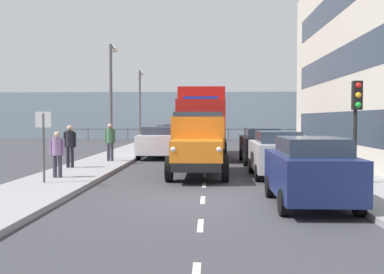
% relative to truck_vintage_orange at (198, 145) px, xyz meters
% --- Properties ---
extents(ground_plane, '(80.00, 80.00, 0.00)m').
position_rel_truck_vintage_orange_xyz_m(ground_plane, '(-0.25, -6.39, -1.18)').
color(ground_plane, '#38383D').
extents(sidewalk_left, '(2.62, 43.15, 0.15)m').
position_rel_truck_vintage_orange_xyz_m(sidewalk_left, '(-5.19, -6.39, -1.10)').
color(sidewalk_left, gray).
rests_on(sidewalk_left, ground_plane).
extents(sidewalk_right, '(2.62, 43.15, 0.15)m').
position_rel_truck_vintage_orange_xyz_m(sidewalk_right, '(4.68, -6.39, -1.10)').
color(sidewalk_right, gray).
rests_on(sidewalk_right, ground_plane).
extents(road_centreline_markings, '(0.12, 39.66, 0.01)m').
position_rel_truck_vintage_orange_xyz_m(road_centreline_markings, '(-0.25, -6.15, -1.17)').
color(road_centreline_markings, silver).
rests_on(road_centreline_markings, ground_plane).
extents(sea_horizon, '(80.00, 0.80, 5.00)m').
position_rel_truck_vintage_orange_xyz_m(sea_horizon, '(-0.25, -30.96, 1.32)').
color(sea_horizon, '#8C9EAD').
rests_on(sea_horizon, ground_plane).
extents(seawall_railing, '(28.08, 0.08, 1.20)m').
position_rel_truck_vintage_orange_xyz_m(seawall_railing, '(-0.25, -27.36, -0.26)').
color(seawall_railing, '#4C5156').
rests_on(seawall_railing, ground_plane).
extents(truck_vintage_orange, '(2.17, 5.64, 2.43)m').
position_rel_truck_vintage_orange_xyz_m(truck_vintage_orange, '(0.00, 0.00, 0.00)').
color(truck_vintage_orange, black).
rests_on(truck_vintage_orange, ground_plane).
extents(lorry_cargo_red, '(2.58, 8.20, 3.87)m').
position_rel_truck_vintage_orange_xyz_m(lorry_cargo_red, '(0.01, -8.66, 0.90)').
color(lorry_cargo_red, red).
rests_on(lorry_cargo_red, ground_plane).
extents(car_navy_kerbside_near, '(1.86, 3.81, 1.72)m').
position_rel_truck_vintage_orange_xyz_m(car_navy_kerbside_near, '(-2.93, 5.43, -0.28)').
color(car_navy_kerbside_near, navy).
rests_on(car_navy_kerbside_near, ground_plane).
extents(car_silver_kerbside_1, '(1.85, 3.90, 1.72)m').
position_rel_truck_vintage_orange_xyz_m(car_silver_kerbside_1, '(-2.93, -0.02, -0.28)').
color(car_silver_kerbside_1, '#B7BABF').
rests_on(car_silver_kerbside_1, ground_plane).
extents(car_black_kerbside_2, '(1.89, 4.39, 1.72)m').
position_rel_truck_vintage_orange_xyz_m(car_black_kerbside_2, '(-2.93, -5.14, -0.28)').
color(car_black_kerbside_2, black).
rests_on(car_black_kerbside_2, ground_plane).
extents(car_white_oppositeside_0, '(1.98, 4.30, 1.72)m').
position_rel_truck_vintage_orange_xyz_m(car_white_oppositeside_0, '(2.42, -7.87, -0.28)').
color(car_white_oppositeside_0, white).
rests_on(car_white_oppositeside_0, ground_plane).
extents(car_grey_oppositeside_1, '(1.87, 4.20, 1.72)m').
position_rel_truck_vintage_orange_xyz_m(car_grey_oppositeside_1, '(2.42, -14.33, -0.28)').
color(car_grey_oppositeside_1, slate).
rests_on(car_grey_oppositeside_1, ground_plane).
extents(car_teal_oppositeside_2, '(1.97, 4.02, 1.72)m').
position_rel_truck_vintage_orange_xyz_m(car_teal_oppositeside_2, '(2.42, -19.58, -0.28)').
color(car_teal_oppositeside_2, '#1E6670').
rests_on(car_teal_oppositeside_2, ground_plane).
extents(pedestrian_couple_b, '(0.53, 0.34, 1.58)m').
position_rel_truck_vintage_orange_xyz_m(pedestrian_couple_b, '(4.82, 1.48, -0.10)').
color(pedestrian_couple_b, '#383342').
rests_on(pedestrian_couple_b, sidewalk_right).
extents(pedestrian_in_dark_coat, '(0.53, 0.34, 1.76)m').
position_rel_truck_vintage_orange_xyz_m(pedestrian_in_dark_coat, '(5.35, -1.59, 0.01)').
color(pedestrian_in_dark_coat, black).
rests_on(pedestrian_in_dark_coat, sidewalk_right).
extents(pedestrian_by_lamp, '(0.53, 0.34, 1.79)m').
position_rel_truck_vintage_orange_xyz_m(pedestrian_by_lamp, '(4.34, -4.52, 0.03)').
color(pedestrian_by_lamp, '#383342').
rests_on(pedestrian_by_lamp, sidewalk_right).
extents(traffic_light_near, '(0.28, 0.41, 3.20)m').
position_rel_truck_vintage_orange_xyz_m(traffic_light_near, '(-5.00, 2.50, 1.29)').
color(traffic_light_near, black).
rests_on(traffic_light_near, sidewalk_left).
extents(lamp_post_promenade, '(0.32, 1.14, 5.82)m').
position_rel_truck_vintage_orange_xyz_m(lamp_post_promenade, '(4.61, -6.15, 2.48)').
color(lamp_post_promenade, '#59595B').
rests_on(lamp_post_promenade, sidewalk_right).
extents(lamp_post_far, '(0.32, 1.14, 5.54)m').
position_rel_truck_vintage_orange_xyz_m(lamp_post_far, '(4.68, -15.93, 2.33)').
color(lamp_post_far, '#59595B').
rests_on(lamp_post_far, sidewalk_right).
extents(street_sign, '(0.50, 0.07, 2.25)m').
position_rel_truck_vintage_orange_xyz_m(street_sign, '(4.83, 2.69, 0.50)').
color(street_sign, '#4C4C4C').
rests_on(street_sign, sidewalk_right).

